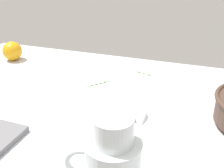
# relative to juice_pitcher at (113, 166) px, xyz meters

# --- Properties ---
(ground_plane) EXTENTS (1.47, 0.86, 0.03)m
(ground_plane) POSITION_rel_juice_pitcher_xyz_m (-0.09, 0.31, -0.08)
(ground_plane) COLOR silver
(juice_pitcher) EXTENTS (0.15, 0.11, 0.18)m
(juice_pitcher) POSITION_rel_juice_pitcher_xyz_m (0.00, 0.00, 0.00)
(juice_pitcher) COLOR white
(juice_pitcher) RESTS_ON ground_plane
(loose_orange_2) EXTENTS (0.08, 0.08, 0.08)m
(loose_orange_2) POSITION_rel_juice_pitcher_xyz_m (-0.63, 0.55, -0.02)
(loose_orange_2) COLOR orange
(loose_orange_2) RESTS_ON ground_plane
(spoon) EXTENTS (0.02, 0.16, 0.01)m
(spoon) POSITION_rel_juice_pitcher_xyz_m (-0.08, 0.18, -0.06)
(spoon) COLOR silver
(spoon) RESTS_ON ground_plane
(herb_sprig_0) EXTENTS (0.06, 0.07, 0.01)m
(herb_sprig_0) POSITION_rel_juice_pitcher_xyz_m (-0.20, 0.45, -0.06)
(herb_sprig_0) COLOR #4C8836
(herb_sprig_0) RESTS_ON ground_plane
(herb_sprig_1) EXTENTS (0.09, 0.03, 0.01)m
(herb_sprig_1) POSITION_rel_juice_pitcher_xyz_m (-0.07, 0.59, -0.06)
(herb_sprig_1) COLOR #487636
(herb_sprig_1) RESTS_ON ground_plane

